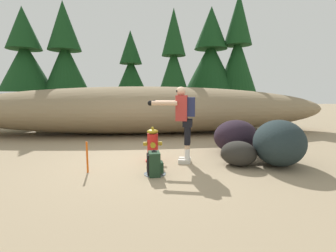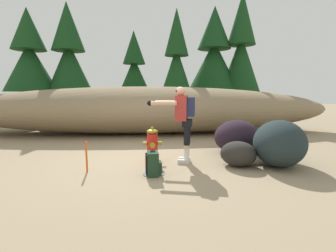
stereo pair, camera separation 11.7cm
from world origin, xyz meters
The scene contains 17 objects.
ground_plane centered at (0.00, 0.00, -0.02)m, with size 56.00×56.00×0.04m, color #998466.
dirt_embankment centered at (0.00, 4.01, 0.88)m, with size 14.31×3.20×1.76m, color #897556.
fire_hydrant centered at (0.11, -0.09, 0.36)m, with size 0.42×0.37×0.77m.
hydrant_water_jet centered at (0.11, -0.68, 0.14)m, with size 0.41×0.95×0.55m.
utility_worker centered at (0.76, -0.24, 1.04)m, with size 1.03×0.66×1.64m.
spare_backpack centered at (0.11, -1.04, 0.22)m, with size 0.30×0.31×0.47m.
boulder_large centered at (2.26, 0.56, 0.42)m, with size 1.31×1.02×0.83m, color black.
boulder_mid centered at (2.74, -0.63, 0.48)m, with size 1.40×1.05×0.96m, color #202C2E.
boulder_small centered at (2.96, 0.89, 0.23)m, with size 0.83×0.66×0.46m, color #2B261F.
boulder_outlier centered at (1.89, -0.58, 0.26)m, with size 0.67×0.74×0.51m, color #2A2824.
pine_tree_far_left centered at (-5.74, 7.55, 3.27)m, with size 2.51×2.51×5.64m.
pine_tree_left centered at (-3.91, 7.74, 3.23)m, with size 2.51×2.51×6.03m.
pine_tree_center centered at (-0.72, 9.35, 2.88)m, with size 2.01×2.01×5.09m.
pine_tree_right centered at (1.49, 7.01, 2.96)m, with size 1.83×1.83×5.63m.
pine_tree_far_right centered at (3.84, 8.71, 3.60)m, with size 2.88×2.88×6.34m.
pine_tree_ridge_end centered at (5.26, 8.33, 3.69)m, with size 2.38×2.38×7.01m.
survey_stake centered at (-1.16, -0.75, 0.30)m, with size 0.04×0.04×0.60m, color #E55914.
Camera 2 is at (0.01, -5.44, 1.50)m, focal length 26.36 mm.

